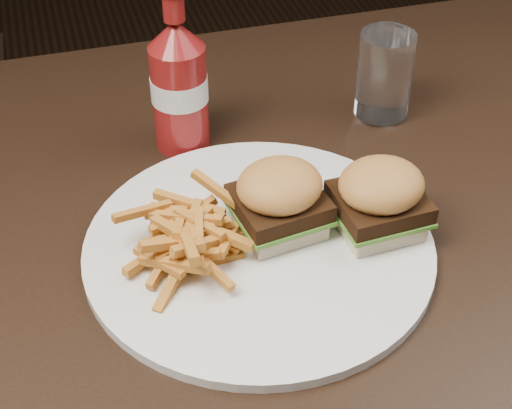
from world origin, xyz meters
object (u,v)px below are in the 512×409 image
object	(u,v)px
tumbler	(384,74)
plate	(259,247)
dining_table	(246,231)
ketchup_bottle	(180,98)

from	to	relation	value
tumbler	plate	bearing A→B (deg)	-137.40
dining_table	plate	bearing A→B (deg)	-91.53
ketchup_bottle	tumbler	xyz separation A→B (m)	(0.24, -0.01, -0.01)
tumbler	ketchup_bottle	bearing A→B (deg)	178.20
dining_table	tumbler	distance (m)	0.26
ketchup_bottle	tumbler	distance (m)	0.24
plate	tumbler	bearing A→B (deg)	42.60
dining_table	ketchup_bottle	size ratio (longest dim) A/B	9.77
ketchup_bottle	tumbler	size ratio (longest dim) A/B	1.22
plate	dining_table	bearing A→B (deg)	88.47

